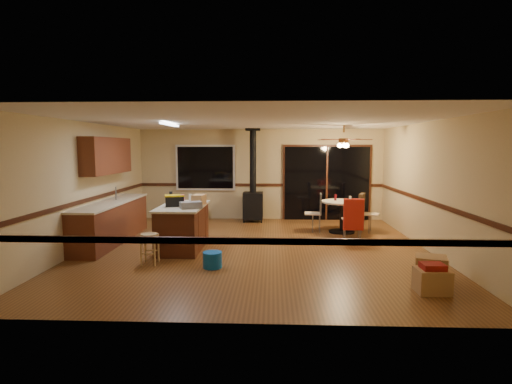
# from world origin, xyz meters

# --- Properties ---
(floor) EXTENTS (7.00, 7.00, 0.00)m
(floor) POSITION_xyz_m (0.00, 0.00, 0.00)
(floor) COLOR brown
(floor) RESTS_ON ground
(ceiling) EXTENTS (7.00, 7.00, 0.00)m
(ceiling) POSITION_xyz_m (0.00, 0.00, 2.60)
(ceiling) COLOR silver
(ceiling) RESTS_ON ground
(wall_back) EXTENTS (7.00, 0.00, 7.00)m
(wall_back) POSITION_xyz_m (0.00, 3.50, 1.30)
(wall_back) COLOR tan
(wall_back) RESTS_ON ground
(wall_front) EXTENTS (7.00, 0.00, 7.00)m
(wall_front) POSITION_xyz_m (0.00, -3.50, 1.30)
(wall_front) COLOR tan
(wall_front) RESTS_ON ground
(wall_left) EXTENTS (0.00, 7.00, 7.00)m
(wall_left) POSITION_xyz_m (-3.50, 0.00, 1.30)
(wall_left) COLOR tan
(wall_left) RESTS_ON ground
(wall_right) EXTENTS (0.00, 7.00, 7.00)m
(wall_right) POSITION_xyz_m (3.50, 0.00, 1.30)
(wall_right) COLOR tan
(wall_right) RESTS_ON ground
(chair_rail) EXTENTS (7.00, 7.00, 0.08)m
(chair_rail) POSITION_xyz_m (0.00, 0.00, 1.00)
(chair_rail) COLOR #3A1A0E
(chair_rail) RESTS_ON ground
(window) EXTENTS (1.72, 0.10, 1.32)m
(window) POSITION_xyz_m (-1.60, 3.45, 1.50)
(window) COLOR black
(window) RESTS_ON ground
(sliding_door) EXTENTS (2.52, 0.10, 2.10)m
(sliding_door) POSITION_xyz_m (1.90, 3.45, 1.05)
(sliding_door) COLOR black
(sliding_door) RESTS_ON ground
(lower_cabinets) EXTENTS (0.60, 3.00, 0.86)m
(lower_cabinets) POSITION_xyz_m (-3.20, 0.50, 0.43)
(lower_cabinets) COLOR #5E2A18
(lower_cabinets) RESTS_ON ground
(countertop) EXTENTS (0.64, 3.04, 0.04)m
(countertop) POSITION_xyz_m (-3.20, 0.50, 0.88)
(countertop) COLOR beige
(countertop) RESTS_ON lower_cabinets
(upper_cabinets) EXTENTS (0.35, 2.00, 0.80)m
(upper_cabinets) POSITION_xyz_m (-3.33, 0.70, 1.90)
(upper_cabinets) COLOR #5E2A18
(upper_cabinets) RESTS_ON ground
(kitchen_island) EXTENTS (0.88, 1.68, 0.90)m
(kitchen_island) POSITION_xyz_m (-1.50, 0.00, 0.45)
(kitchen_island) COLOR #471F11
(kitchen_island) RESTS_ON ground
(wood_stove) EXTENTS (0.55, 0.50, 2.52)m
(wood_stove) POSITION_xyz_m (-0.20, 3.05, 0.73)
(wood_stove) COLOR black
(wood_stove) RESTS_ON ground
(ceiling_fan) EXTENTS (0.24, 0.24, 0.55)m
(ceiling_fan) POSITION_xyz_m (2.05, 1.71, 2.21)
(ceiling_fan) COLOR brown
(ceiling_fan) RESTS_ON ceiling
(fluorescent_strip) EXTENTS (0.10, 1.20, 0.04)m
(fluorescent_strip) POSITION_xyz_m (-1.80, 0.30, 2.56)
(fluorescent_strip) COLOR white
(fluorescent_strip) RESTS_ON ceiling
(toolbox_grey) EXTENTS (0.47, 0.38, 0.13)m
(toolbox_grey) POSITION_xyz_m (-1.25, -0.38, 0.96)
(toolbox_grey) COLOR slate
(toolbox_grey) RESTS_ON kitchen_island
(toolbox_black) EXTENTS (0.40, 0.28, 0.20)m
(toolbox_black) POSITION_xyz_m (-1.62, -0.14, 1.00)
(toolbox_black) COLOR black
(toolbox_black) RESTS_ON kitchen_island
(toolbox_yellow_lid) EXTENTS (0.42, 0.30, 0.03)m
(toolbox_yellow_lid) POSITION_xyz_m (-1.62, -0.14, 1.12)
(toolbox_yellow_lid) COLOR gold
(toolbox_yellow_lid) RESTS_ON toolbox_black
(box_on_island) EXTENTS (0.28, 0.35, 0.21)m
(box_on_island) POSITION_xyz_m (-1.18, 0.15, 1.00)
(box_on_island) COLOR #A57949
(box_on_island) RESTS_ON kitchen_island
(bottle_dark) EXTENTS (0.08, 0.08, 0.25)m
(bottle_dark) POSITION_xyz_m (-1.82, 0.33, 1.02)
(bottle_dark) COLOR black
(bottle_dark) RESTS_ON kitchen_island
(bottle_pink) EXTENTS (0.09, 0.09, 0.24)m
(bottle_pink) POSITION_xyz_m (-1.47, -0.11, 1.02)
(bottle_pink) COLOR #D84C8C
(bottle_pink) RESTS_ON kitchen_island
(bottle_white) EXTENTS (0.07, 0.07, 0.20)m
(bottle_white) POSITION_xyz_m (-1.40, 0.31, 1.00)
(bottle_white) COLOR white
(bottle_white) RESTS_ON kitchen_island
(bar_stool) EXTENTS (0.34, 0.34, 0.55)m
(bar_stool) POSITION_xyz_m (-1.84, -1.14, 0.28)
(bar_stool) COLOR tan
(bar_stool) RESTS_ON floor
(blue_bucket) EXTENTS (0.37, 0.37, 0.28)m
(blue_bucket) POSITION_xyz_m (-0.69, -1.31, 0.14)
(blue_bucket) COLOR blue
(blue_bucket) RESTS_ON floor
(dining_table) EXTENTS (1.00, 1.00, 0.78)m
(dining_table) POSITION_xyz_m (2.05, 1.71, 0.54)
(dining_table) COLOR black
(dining_table) RESTS_ON ground
(glass_red) EXTENTS (0.07, 0.07, 0.15)m
(glass_red) POSITION_xyz_m (1.90, 1.81, 0.86)
(glass_red) COLOR #590C14
(glass_red) RESTS_ON dining_table
(glass_cream) EXTENTS (0.06, 0.06, 0.13)m
(glass_cream) POSITION_xyz_m (2.23, 1.66, 0.84)
(glass_cream) COLOR beige
(glass_cream) RESTS_ON dining_table
(chair_left) EXTENTS (0.44, 0.43, 0.51)m
(chair_left) POSITION_xyz_m (1.46, 1.80, 0.59)
(chair_left) COLOR #C1AF8F
(chair_left) RESTS_ON ground
(chair_near) EXTENTS (0.44, 0.46, 0.70)m
(chair_near) POSITION_xyz_m (2.15, 0.83, 0.60)
(chair_near) COLOR #C1AF8F
(chair_near) RESTS_ON ground
(chair_right) EXTENTS (0.58, 0.56, 0.70)m
(chair_right) POSITION_xyz_m (2.58, 1.83, 0.60)
(chair_right) COLOR #C1AF8F
(chair_right) RESTS_ON ground
(box_under_window) EXTENTS (0.64, 0.58, 0.42)m
(box_under_window) POSITION_xyz_m (-1.81, 3.10, 0.21)
(box_under_window) COLOR #A57949
(box_under_window) RESTS_ON floor
(box_corner_a) EXTENTS (0.46, 0.39, 0.34)m
(box_corner_a) POSITION_xyz_m (2.65, -2.36, 0.17)
(box_corner_a) COLOR #A57949
(box_corner_a) RESTS_ON floor
(box_corner_b) EXTENTS (0.56, 0.52, 0.38)m
(box_corner_b) POSITION_xyz_m (2.86, -1.78, 0.19)
(box_corner_b) COLOR #A57949
(box_corner_b) RESTS_ON floor
(box_small_red) EXTENTS (0.32, 0.27, 0.08)m
(box_small_red) POSITION_xyz_m (2.65, -2.36, 0.39)
(box_small_red) COLOR maroon
(box_small_red) RESTS_ON box_corner_a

